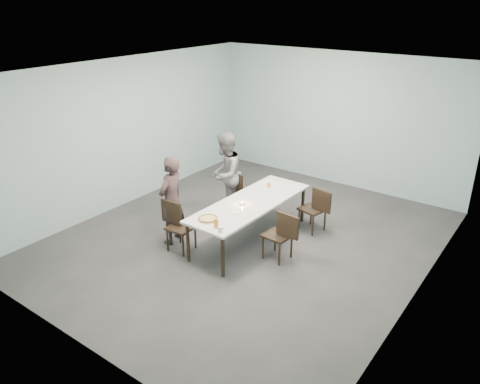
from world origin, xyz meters
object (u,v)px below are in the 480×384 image
Objects in this scene: chair_near_left at (177,222)px; chair_far_right at (316,207)px; chair_near_right at (282,233)px; side_plate at (235,212)px; chair_far_left at (239,191)px; pizza at (208,219)px; amber_tumbler at (269,185)px; diner_far at (225,174)px; beer_glass at (216,223)px; table at (250,205)px; tealight at (242,203)px; water_tumbler at (220,229)px; diner_near at (171,200)px.

chair_near_left is 1.00× the size of chair_far_right.
chair_near_right is 4.83× the size of side_plate.
side_plate is at bearing 23.01° from chair_near_right.
pizza is (0.64, -1.72, 0.27)m from chair_far_left.
pizza is at bearing 41.93° from chair_near_right.
chair_near_right is at bearing -48.02° from amber_tumbler.
diner_far is 11.15× the size of beer_glass.
table is 1.31m from chair_near_left.
tealight reaches higher than side_plate.
chair_far_left and chair_far_right have the same top height.
table is at bearing 46.01° from chair_near_left.
diner_far is (-1.86, 0.89, 0.34)m from chair_near_right.
chair_far_right is (1.58, 0.25, 0.00)m from chair_far_left.
tealight is (-0.05, -0.17, 0.08)m from table.
water_tumbler is 1.07m from tealight.
chair_near_left and chair_near_right have the same top height.
side_plate is at bearing 98.50° from diner_near.
chair_near_right is at bearing 18.27° from side_plate.
table is at bearing -12.63° from chair_near_right.
pizza is at bearing 154.73° from beer_glass.
tealight is at bearing 107.94° from water_tumbler.
water_tumbler is at bearing 65.09° from chair_near_right.
tealight is at bearing -36.59° from chair_far_left.
chair_near_left reaches higher than pizza.
chair_far_right is 2.56× the size of pizza.
side_plate is at bearing -74.04° from tealight.
chair_far_left reaches higher than amber_tumbler.
pizza is 1.75m from amber_tumbler.
chair_near_left is 0.54× the size of diner_near.
diner_near is 17.77× the size of water_tumbler.
water_tumbler reaches higher than tealight.
tealight is at bearing -0.56° from chair_near_right.
water_tumbler is at bearing 17.91° from diner_far.
amber_tumbler is (-0.11, 0.77, 0.10)m from table.
side_plate is at bearing -41.75° from chair_far_left.
beer_glass reaches higher than amber_tumbler.
diner_near is 1.89m from amber_tumbler.
diner_far reaches higher than side_plate.
chair_far_right reaches higher than tealight.
diner_far reaches higher than chair_near_right.
chair_near_left is 0.74m from pizza.
chair_far_left is 2.22m from water_tumbler.
diner_near is 1.23m from tealight.
table is 1.64× the size of diner_near.
chair_near_left is 1.80m from chair_near_right.
diner_near is (-1.90, -0.59, 0.30)m from chair_near_right.
diner_far is at bearing -145.36° from chair_far_left.
water_tumbler is at bearing -46.54° from chair_far_left.
chair_far_right is 0.52× the size of diner_far.
chair_far_left is (-0.78, 0.74, -0.19)m from table.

